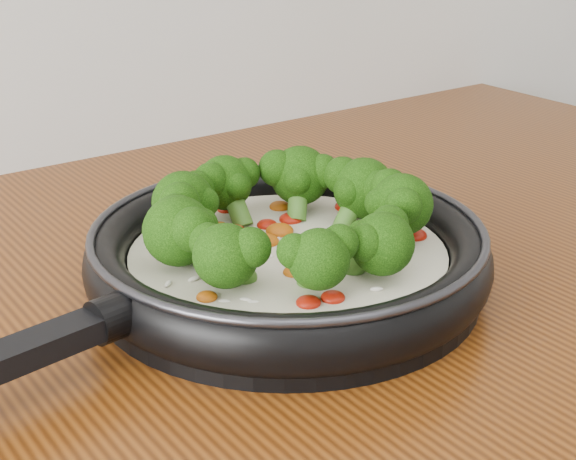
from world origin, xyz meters
TOP-DOWN VIEW (x-y plane):
  - skillet at (0.12, 1.08)m, footprint 0.52×0.36m

SIDE VIEW (x-z plane):
  - skillet at x=0.12m, z-range 0.89..0.98m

